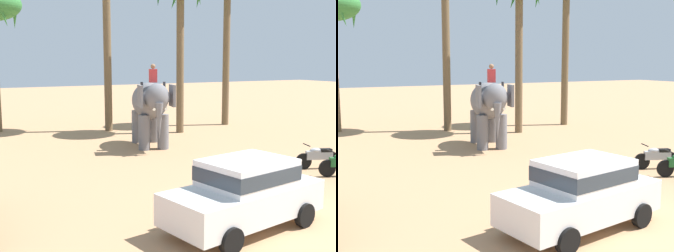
# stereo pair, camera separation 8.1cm
# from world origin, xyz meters

# --- Properties ---
(ground_plane) EXTENTS (120.00, 120.00, 0.00)m
(ground_plane) POSITION_xyz_m (0.00, 0.00, 0.00)
(ground_plane) COLOR tan
(car_sedan_foreground) EXTENTS (4.33, 2.38, 1.70)m
(car_sedan_foreground) POSITION_xyz_m (-0.83, 0.13, 0.93)
(car_sedan_foreground) COLOR white
(car_sedan_foreground) RESTS_ON ground
(elephant_with_mahout) EXTENTS (2.38, 4.02, 3.88)m
(elephant_with_mahout) POSITION_xyz_m (1.62, 10.39, 1.99)
(elephant_with_mahout) COLOR slate
(elephant_with_mahout) RESTS_ON ground
(motorcycle_end_of_row) EXTENTS (1.72, 0.80, 0.94)m
(motorcycle_end_of_row) POSITION_xyz_m (5.34, 3.58, 0.46)
(motorcycle_end_of_row) COLOR black
(motorcycle_end_of_row) RESTS_ON ground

